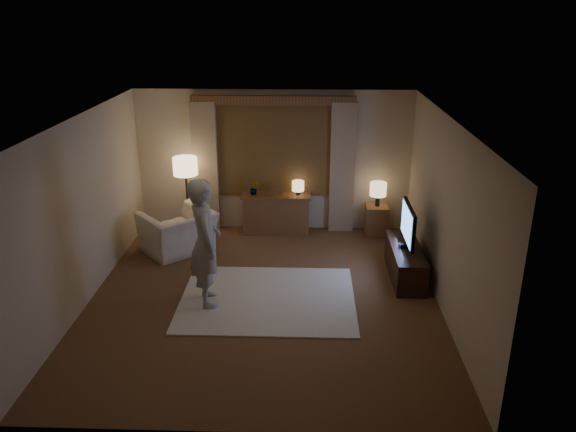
{
  "coord_description": "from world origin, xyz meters",
  "views": [
    {
      "loc": [
        0.61,
        -7.2,
        4.01
      ],
      "look_at": [
        0.33,
        0.6,
        1.05
      ],
      "focal_mm": 35.0,
      "sensor_mm": 36.0,
      "label": 1
    }
  ],
  "objects_px": {
    "armchair": "(178,232)",
    "person": "(205,242)",
    "sideboard": "(276,215)",
    "side_table": "(376,220)",
    "tv_stand": "(405,262)"
  },
  "relations": [
    {
      "from": "side_table",
      "to": "person",
      "type": "relative_size",
      "value": 0.31
    },
    {
      "from": "sideboard",
      "to": "side_table",
      "type": "height_order",
      "value": "sideboard"
    },
    {
      "from": "sideboard",
      "to": "person",
      "type": "distance_m",
      "value": 2.85
    },
    {
      "from": "sideboard",
      "to": "person",
      "type": "xyz_separation_m",
      "value": [
        -0.83,
        -2.67,
        0.58
      ]
    },
    {
      "from": "armchair",
      "to": "tv_stand",
      "type": "height_order",
      "value": "armchair"
    },
    {
      "from": "armchair",
      "to": "tv_stand",
      "type": "distance_m",
      "value": 3.82
    },
    {
      "from": "side_table",
      "to": "tv_stand",
      "type": "bearing_deg",
      "value": -81.47
    },
    {
      "from": "side_table",
      "to": "person",
      "type": "distance_m",
      "value": 3.8
    },
    {
      "from": "armchair",
      "to": "person",
      "type": "bearing_deg",
      "value": 72.46
    },
    {
      "from": "sideboard",
      "to": "armchair",
      "type": "xyz_separation_m",
      "value": [
        -1.63,
        -0.93,
        0.01
      ]
    },
    {
      "from": "side_table",
      "to": "sideboard",
      "type": "bearing_deg",
      "value": 178.45
    },
    {
      "from": "armchair",
      "to": "person",
      "type": "xyz_separation_m",
      "value": [
        0.8,
        -1.74,
        0.58
      ]
    },
    {
      "from": "tv_stand",
      "to": "person",
      "type": "height_order",
      "value": "person"
    },
    {
      "from": "sideboard",
      "to": "side_table",
      "type": "bearing_deg",
      "value": -1.55
    },
    {
      "from": "armchair",
      "to": "side_table",
      "type": "distance_m",
      "value": 3.58
    }
  ]
}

